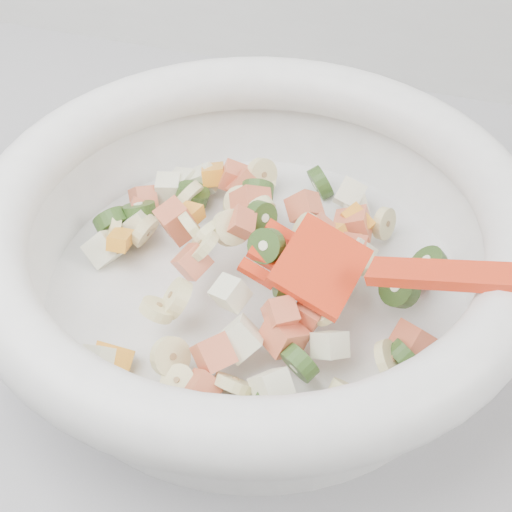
% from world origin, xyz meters
% --- Properties ---
extents(mixing_bowl, '(0.47, 0.39, 0.14)m').
position_xyz_m(mixing_bowl, '(-0.01, 1.40, 0.96)').
color(mixing_bowl, white).
rests_on(mixing_bowl, counter).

